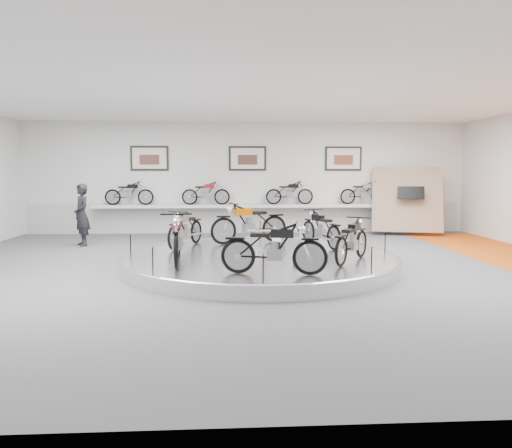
{
  "coord_description": "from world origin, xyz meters",
  "views": [
    {
      "loc": [
        -0.76,
        -11.14,
        2.22
      ],
      "look_at": [
        -0.07,
        0.6,
        0.99
      ],
      "focal_mm": 35.0,
      "sensor_mm": 36.0,
      "label": 1
    }
  ],
  "objects": [
    {
      "name": "display_panel",
      "position": [
        5.6,
        6.1,
        1.25
      ],
      "size": [
        2.56,
        1.52,
        2.3
      ],
      "primitive_type": "cube",
      "rotation": [
        -0.35,
        0.0,
        -0.26
      ],
      "color": "#9D7D65",
      "rests_on": "floor"
    },
    {
      "name": "shelf_bike_d",
      "position": [
        4.2,
        6.7,
        1.42
      ],
      "size": [
        1.22,
        0.43,
        0.73
      ],
      "primitive_type": null,
      "color": "#B4B4B8",
      "rests_on": "shelf"
    },
    {
      "name": "bike_c",
      "position": [
        -1.82,
        1.66,
        0.77
      ],
      "size": [
        1.12,
        1.7,
        0.95
      ],
      "primitive_type": null,
      "rotation": [
        0.0,
        0.0,
        4.34
      ],
      "color": "#B4B4B8",
      "rests_on": "display_platform"
    },
    {
      "name": "shelf",
      "position": [
        0.0,
        6.7,
        1.0
      ],
      "size": [
        11.0,
        0.55,
        0.1
      ],
      "primitive_type": "cube",
      "color": "silver",
      "rests_on": "wall_back"
    },
    {
      "name": "ceiling",
      "position": [
        0.0,
        0.0,
        4.0
      ],
      "size": [
        16.0,
        16.0,
        0.0
      ],
      "primitive_type": "plane",
      "rotation": [
        3.14,
        0.0,
        0.0
      ],
      "color": "white",
      "rests_on": "wall_back"
    },
    {
      "name": "bike_f",
      "position": [
        1.9,
        -0.75,
        0.77
      ],
      "size": [
        1.36,
        1.65,
        0.94
      ],
      "primitive_type": null,
      "rotation": [
        0.0,
        0.0,
        7.27
      ],
      "color": "black",
      "rests_on": "display_platform"
    },
    {
      "name": "display_platform",
      "position": [
        0.0,
        0.3,
        0.15
      ],
      "size": [
        6.4,
        6.4,
        0.3
      ],
      "primitive_type": "cylinder",
      "color": "silver",
      "rests_on": "floor"
    },
    {
      "name": "floor",
      "position": [
        0.0,
        0.0,
        0.0
      ],
      "size": [
        16.0,
        16.0,
        0.0
      ],
      "primitive_type": "plane",
      "color": "#4F4F51",
      "rests_on": "ground"
    },
    {
      "name": "poster_center",
      "position": [
        0.0,
        6.96,
        2.7
      ],
      "size": [
        1.35,
        0.06,
        0.88
      ],
      "primitive_type": "cube",
      "color": "silver",
      "rests_on": "wall_back"
    },
    {
      "name": "dado_band",
      "position": [
        0.0,
        6.98,
        0.55
      ],
      "size": [
        15.68,
        0.04,
        1.1
      ],
      "primitive_type": "cube",
      "color": "#BCBCBA",
      "rests_on": "floor"
    },
    {
      "name": "bike_d",
      "position": [
        -1.81,
        -0.58,
        0.85
      ],
      "size": [
        0.77,
        1.9,
        1.09
      ],
      "primitive_type": null,
      "rotation": [
        0.0,
        0.0,
        4.78
      ],
      "color": "maroon",
      "rests_on": "display_platform"
    },
    {
      "name": "shelf_bike_c",
      "position": [
        1.5,
        6.7,
        1.42
      ],
      "size": [
        1.22,
        0.43,
        0.73
      ],
      "primitive_type": null,
      "color": "black",
      "rests_on": "shelf"
    },
    {
      "name": "wall_back",
      "position": [
        0.0,
        7.0,
        2.0
      ],
      "size": [
        16.0,
        0.0,
        16.0
      ],
      "primitive_type": "plane",
      "rotation": [
        1.57,
        0.0,
        0.0
      ],
      "color": "silver",
      "rests_on": "floor"
    },
    {
      "name": "shelf_bike_b",
      "position": [
        -1.5,
        6.7,
        1.42
      ],
      "size": [
        1.22,
        0.43,
        0.73
      ],
      "primitive_type": null,
      "color": "maroon",
      "rests_on": "shelf"
    },
    {
      "name": "bike_a",
      "position": [
        1.64,
        1.42,
        0.78
      ],
      "size": [
        1.07,
        1.71,
        0.95
      ],
      "primitive_type": null,
      "rotation": [
        0.0,
        0.0,
        1.91
      ],
      "color": "black",
      "rests_on": "display_platform"
    },
    {
      "name": "bike_b",
      "position": [
        -0.15,
        2.23,
        0.85
      ],
      "size": [
        1.98,
        1.25,
        1.1
      ],
      "primitive_type": null,
      "rotation": [
        0.0,
        0.0,
        3.49
      ],
      "color": "#BE5A00",
      "rests_on": "display_platform"
    },
    {
      "name": "poster_right",
      "position": [
        3.5,
        6.96,
        2.7
      ],
      "size": [
        1.35,
        0.06,
        0.88
      ],
      "primitive_type": "cube",
      "color": "silver",
      "rests_on": "wall_back"
    },
    {
      "name": "wall_front",
      "position": [
        0.0,
        -7.0,
        2.0
      ],
      "size": [
        16.0,
        0.0,
        16.0
      ],
      "primitive_type": "plane",
      "rotation": [
        -1.57,
        0.0,
        0.0
      ],
      "color": "silver",
      "rests_on": "floor"
    },
    {
      "name": "visitor",
      "position": [
        -5.11,
        4.04,
        0.94
      ],
      "size": [
        0.75,
        0.82,
        1.87
      ],
      "primitive_type": "imported",
      "rotation": [
        0.0,
        0.0,
        -1.0
      ],
      "color": "black",
      "rests_on": "floor"
    },
    {
      "name": "shelf_bike_a",
      "position": [
        -4.2,
        6.7,
        1.42
      ],
      "size": [
        1.22,
        0.43,
        0.73
      ],
      "primitive_type": null,
      "color": "black",
      "rests_on": "shelf"
    },
    {
      "name": "platform_rim",
      "position": [
        0.0,
        0.3,
        0.27
      ],
      "size": [
        6.4,
        6.4,
        0.1
      ],
      "primitive_type": "torus",
      "color": "#B2B2BA",
      "rests_on": "display_platform"
    },
    {
      "name": "poster_left",
      "position": [
        -3.5,
        6.96,
        2.7
      ],
      "size": [
        1.35,
        0.06,
        0.88
      ],
      "primitive_type": "cube",
      "color": "silver",
      "rests_on": "wall_back"
    },
    {
      "name": "bike_e",
      "position": [
        0.11,
        -1.94,
        0.8
      ],
      "size": [
        1.79,
        0.92,
        1.0
      ],
      "primitive_type": null,
      "rotation": [
        0.0,
        0.0,
        6.09
      ],
      "color": "black",
      "rests_on": "display_platform"
    }
  ]
}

